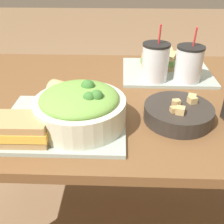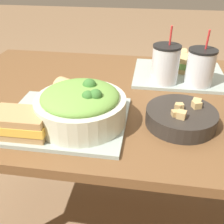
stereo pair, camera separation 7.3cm
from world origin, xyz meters
name	(u,v)px [view 1 (the left image)]	position (x,y,z in m)	size (l,w,h in m)	color
ground_plane	(125,220)	(0.00, 0.00, 0.00)	(12.00, 12.00, 0.00)	#846647
dining_table	(129,115)	(0.00, 0.00, 0.62)	(1.42, 0.83, 0.71)	brown
tray_near	(64,122)	(-0.20, -0.21, 0.72)	(0.36, 0.30, 0.01)	#99A89E
tray_far	(166,72)	(0.16, 0.19, 0.72)	(0.36, 0.30, 0.01)	#99A89E
salad_bowl	(80,107)	(-0.15, -0.22, 0.78)	(0.26, 0.26, 0.12)	beige
soup_bowl	(178,112)	(0.14, -0.17, 0.74)	(0.20, 0.20, 0.07)	#2D2823
sandwich_near	(21,129)	(-0.29, -0.30, 0.75)	(0.16, 0.10, 0.06)	tan
baguette_near	(67,93)	(-0.21, -0.10, 0.76)	(0.13, 0.11, 0.07)	tan
sandwich_far	(159,59)	(0.13, 0.24, 0.75)	(0.16, 0.13, 0.06)	tan
baguette_far	(161,54)	(0.14, 0.31, 0.76)	(0.10, 0.08, 0.07)	tan
drink_cup_dark	(155,63)	(0.09, 0.10, 0.79)	(0.10, 0.10, 0.21)	silver
drink_cup_red	(189,65)	(0.22, 0.10, 0.78)	(0.10, 0.10, 0.20)	silver
napkin_folded	(79,93)	(-0.19, -0.01, 0.71)	(0.13, 0.10, 0.00)	silver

